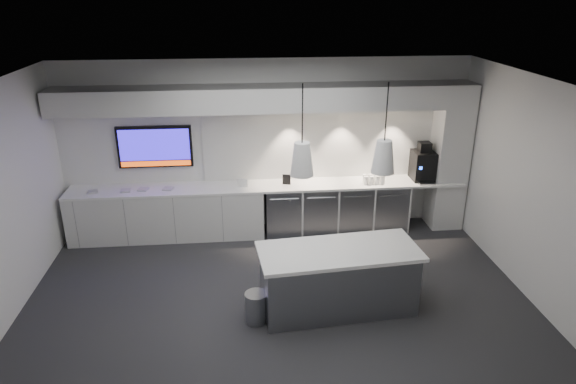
{
  "coord_description": "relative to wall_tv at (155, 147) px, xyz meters",
  "views": [
    {
      "loc": [
        -0.46,
        -6.08,
        4.07
      ],
      "look_at": [
        0.24,
        1.1,
        1.19
      ],
      "focal_mm": 32.0,
      "sensor_mm": 36.0,
      "label": 1
    }
  ],
  "objects": [
    {
      "name": "pendant_right",
      "position": [
        3.18,
        -2.7,
        0.59
      ],
      "size": [
        0.29,
        0.29,
        1.11
      ],
      "color": "silver",
      "rests_on": "ceiling"
    },
    {
      "name": "coffee_machine",
      "position": [
        4.63,
        -0.25,
        -0.38
      ],
      "size": [
        0.37,
        0.54,
        0.68
      ],
      "rotation": [
        0.0,
        0.0,
        -0.01
      ],
      "color": "black",
      "rests_on": "back_counter"
    },
    {
      "name": "cup_cluster",
      "position": [
        3.73,
        -0.37,
        -0.59
      ],
      "size": [
        0.37,
        0.17,
        0.15
      ],
      "primitive_type": null,
      "color": "white",
      "rests_on": "back_counter"
    },
    {
      "name": "tray_d",
      "position": [
        0.2,
        -0.32,
        -0.65
      ],
      "size": [
        0.19,
        0.19,
        0.02
      ],
      "primitive_type": "cube",
      "rotation": [
        0.0,
        0.0,
        -0.24
      ],
      "color": "#B4B4B4",
      "rests_on": "back_counter"
    },
    {
      "name": "tray_a",
      "position": [
        -1.02,
        -0.34,
        -0.65
      ],
      "size": [
        0.2,
        0.2,
        0.02
      ],
      "primitive_type": "cube",
      "rotation": [
        0.0,
        0.0,
        0.28
      ],
      "color": "#B4B4B4",
      "rests_on": "back_counter"
    },
    {
      "name": "pendant_left",
      "position": [
        2.18,
        -2.7,
        0.59
      ],
      "size": [
        0.29,
        0.29,
        1.11
      ],
      "color": "silver",
      "rests_on": "ceiling"
    },
    {
      "name": "tray_c",
      "position": [
        -0.21,
        -0.31,
        -0.65
      ],
      "size": [
        0.19,
        0.19,
        0.02
      ],
      "primitive_type": "cube",
      "rotation": [
        0.0,
        0.0,
        -0.22
      ],
      "color": "#B4B4B4",
      "rests_on": "back_counter"
    },
    {
      "name": "island",
      "position": [
        2.68,
        -2.7,
        -1.11
      ],
      "size": [
        2.18,
        1.09,
        0.89
      ],
      "rotation": [
        0.0,
        0.0,
        0.09
      ],
      "color": "gray",
      "rests_on": "floor"
    },
    {
      "name": "fridge_unit_a",
      "position": [
        2.15,
        -0.27,
        -1.13
      ],
      "size": [
        0.6,
        0.61,
        0.85
      ],
      "primitive_type": "cube",
      "color": "gray",
      "rests_on": "floor"
    },
    {
      "name": "back_counter",
      "position": [
        1.9,
        -0.27,
        -0.68
      ],
      "size": [
        6.8,
        0.65,
        0.04
      ],
      "primitive_type": "cube",
      "color": "white",
      "rests_on": "left_base_cabinets"
    },
    {
      "name": "wall_back",
      "position": [
        1.9,
        0.05,
        -0.06
      ],
      "size": [
        7.0,
        0.0,
        7.0
      ],
      "primitive_type": "plane",
      "rotation": [
        1.57,
        0.0,
        0.0
      ],
      "color": "white",
      "rests_on": "floor"
    },
    {
      "name": "column",
      "position": [
        5.1,
        -0.25,
        -0.26
      ],
      "size": [
        0.55,
        0.55,
        2.6
      ],
      "primitive_type": "cube",
      "color": "silver",
      "rests_on": "floor"
    },
    {
      "name": "sign_black",
      "position": [
        2.22,
        -0.28,
        -0.57
      ],
      "size": [
        0.14,
        0.06,
        0.18
      ],
      "primitive_type": "cube",
      "rotation": [
        0.0,
        0.0,
        -0.27
      ],
      "color": "black",
      "rests_on": "back_counter"
    },
    {
      "name": "soffit",
      "position": [
        1.9,
        -0.25,
        0.84
      ],
      "size": [
        6.9,
        0.6,
        0.4
      ],
      "primitive_type": "cube",
      "color": "silver",
      "rests_on": "wall_back"
    },
    {
      "name": "floor",
      "position": [
        1.9,
        -2.45,
        -1.56
      ],
      "size": [
        7.0,
        7.0,
        0.0
      ],
      "primitive_type": "plane",
      "color": "#2B2B2E",
      "rests_on": "ground"
    },
    {
      "name": "bin",
      "position": [
        1.58,
        -2.89,
        -1.35
      ],
      "size": [
        0.31,
        0.31,
        0.42
      ],
      "primitive_type": "cylinder",
      "rotation": [
        0.0,
        0.0,
        0.03
      ],
      "color": "gray",
      "rests_on": "floor"
    },
    {
      "name": "fridge_unit_b",
      "position": [
        2.78,
        -0.27,
        -1.13
      ],
      "size": [
        0.6,
        0.61,
        0.85
      ],
      "primitive_type": "cube",
      "color": "gray",
      "rests_on": "floor"
    },
    {
      "name": "tray_b",
      "position": [
        -0.49,
        -0.34,
        -0.65
      ],
      "size": [
        0.17,
        0.17,
        0.02
      ],
      "primitive_type": "cube",
      "rotation": [
        0.0,
        0.0,
        0.08
      ],
      "color": "#B4B4B4",
      "rests_on": "back_counter"
    },
    {
      "name": "ceiling",
      "position": [
        1.9,
        -2.45,
        1.44
      ],
      "size": [
        7.0,
        7.0,
        0.0
      ],
      "primitive_type": "plane",
      "rotation": [
        3.14,
        0.0,
        0.0
      ],
      "color": "black",
      "rests_on": "wall_back"
    },
    {
      "name": "backsplash",
      "position": [
        3.1,
        0.03,
        -0.01
      ],
      "size": [
        4.6,
        0.03,
        1.3
      ],
      "primitive_type": "cube",
      "color": "silver",
      "rests_on": "wall_back"
    },
    {
      "name": "left_base_cabinets",
      "position": [
        0.15,
        -0.27,
        -1.13
      ],
      "size": [
        3.3,
        0.63,
        0.86
      ],
      "primitive_type": "cube",
      "color": "silver",
      "rests_on": "floor"
    },
    {
      "name": "sign_white",
      "position": [
        1.46,
        -0.31,
        -0.59
      ],
      "size": [
        0.18,
        0.07,
        0.14
      ],
      "primitive_type": "cube",
      "rotation": [
        0.0,
        0.0,
        -0.27
      ],
      "color": "white",
      "rests_on": "back_counter"
    },
    {
      "name": "wall_tv",
      "position": [
        0.0,
        0.0,
        0.0
      ],
      "size": [
        1.25,
        0.07,
        0.72
      ],
      "color": "black",
      "rests_on": "wall_back"
    },
    {
      "name": "fridge_unit_d",
      "position": [
        4.04,
        -0.27,
        -1.13
      ],
      "size": [
        0.6,
        0.61,
        0.85
      ],
      "primitive_type": "cube",
      "color": "gray",
      "rests_on": "floor"
    },
    {
      "name": "fridge_unit_c",
      "position": [
        3.41,
        -0.27,
        -1.13
      ],
      "size": [
        0.6,
        0.61,
        0.85
      ],
      "primitive_type": "cube",
      "color": "gray",
      "rests_on": "floor"
    },
    {
      "name": "wall_front",
      "position": [
        1.9,
        -4.95,
        -0.06
      ],
      "size": [
        7.0,
        0.0,
        7.0
      ],
      "primitive_type": "plane",
      "rotation": [
        -1.57,
        0.0,
        0.0
      ],
      "color": "white",
      "rests_on": "floor"
    },
    {
      "name": "wall_right",
      "position": [
        5.4,
        -2.45,
        -0.06
      ],
      "size": [
        0.0,
        7.0,
        7.0
      ],
      "primitive_type": "plane",
      "rotation": [
        1.57,
        0.0,
        -1.57
      ],
      "color": "white",
      "rests_on": "floor"
    }
  ]
}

